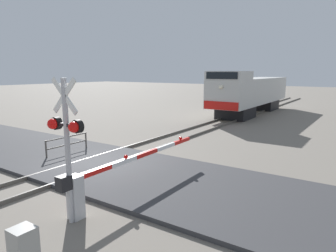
# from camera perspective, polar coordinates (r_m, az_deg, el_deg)

# --- Properties ---
(ground_plane) EXTENTS (160.00, 160.00, 0.00)m
(ground_plane) POSITION_cam_1_polar(r_m,az_deg,el_deg) (13.87, -13.59, -7.11)
(ground_plane) COLOR slate
(rail_track_left) EXTENTS (0.08, 80.00, 0.15)m
(rail_track_left) POSITION_cam_1_polar(r_m,az_deg,el_deg) (14.37, -15.55, -6.28)
(rail_track_left) COLOR #59544C
(rail_track_left) RESTS_ON ground_plane
(rail_track_right) EXTENTS (0.08, 80.00, 0.15)m
(rail_track_right) POSITION_cam_1_polar(r_m,az_deg,el_deg) (13.35, -11.50, -7.38)
(rail_track_right) COLOR #59544C
(rail_track_right) RESTS_ON ground_plane
(road_surface) EXTENTS (36.00, 5.43, 0.15)m
(road_surface) POSITION_cam_1_polar(r_m,az_deg,el_deg) (13.85, -13.60, -6.82)
(road_surface) COLOR #38383A
(road_surface) RESTS_ON ground_plane
(locomotive) EXTENTS (3.04, 14.27, 4.06)m
(locomotive) POSITION_cam_1_polar(r_m,az_deg,el_deg) (30.46, 15.11, 6.07)
(locomotive) COLOR black
(locomotive) RESTS_ON ground_plane
(crossing_signal) EXTENTS (1.18, 0.33, 3.92)m
(crossing_signal) POSITION_cam_1_polar(r_m,az_deg,el_deg) (8.33, -18.46, -1.67)
(crossing_signal) COLOR #ADADB2
(crossing_signal) RESTS_ON ground_plane
(crossing_gate) EXTENTS (0.36, 6.72, 1.35)m
(crossing_gate) POSITION_cam_1_polar(r_m,az_deg,el_deg) (9.54, -12.46, -9.66)
(crossing_gate) COLOR silver
(crossing_gate) RESTS_ON ground_plane
(guard_railing) EXTENTS (0.08, 2.42, 0.95)m
(guard_railing) POSITION_cam_1_polar(r_m,az_deg,el_deg) (15.70, -18.28, -3.00)
(guard_railing) COLOR #4C4742
(guard_railing) RESTS_ON ground_plane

